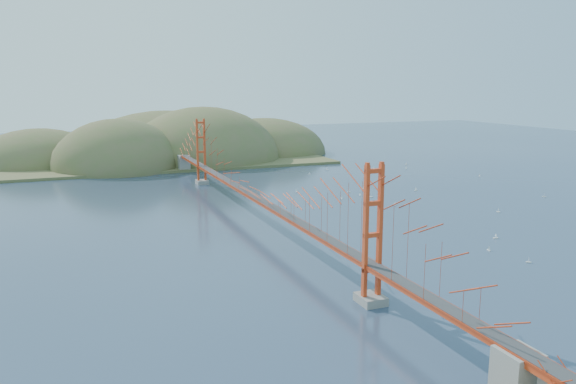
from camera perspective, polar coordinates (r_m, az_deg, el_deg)
name	(u,v)px	position (r m, az deg, el deg)	size (l,w,h in m)	color
ground	(255,221)	(73.64, -3.38, -3.00)	(320.00, 320.00, 0.00)	#2A3A54
bridge	(254,168)	(72.45, -3.49, 2.42)	(2.20, 94.40, 12.00)	gray
far_headlands	(175,158)	(139.72, -11.45, 3.45)	(84.00, 58.00, 25.00)	brown
sailboat_16	(349,192)	(93.50, 6.21, 0.05)	(0.59, 0.55, 0.66)	white
sailboat_12	(309,174)	(111.30, 2.18, 1.85)	(0.57, 0.53, 0.64)	white
sailboat_10	(489,249)	(64.59, 19.74, -5.52)	(0.39, 0.48, 0.56)	white
sailboat_2	(496,237)	(69.83, 20.34, -4.33)	(0.59, 0.52, 0.66)	white
sailboat_6	(529,261)	(61.84, 23.25, -6.49)	(0.58, 0.58, 0.61)	white
sailboat_3	(296,191)	(93.22, 0.85, 0.07)	(0.56, 0.56, 0.59)	white
sailboat_0	(395,204)	(84.78, 10.81, -1.22)	(0.46, 0.54, 0.63)	white
sailboat_8	(406,168)	(121.19, 11.91, 2.37)	(0.59, 0.59, 0.61)	white
sailboat_1	(371,196)	(89.96, 8.42, -0.43)	(0.66, 0.66, 0.69)	white
sailboat_5	(498,211)	(84.05, 20.59, -1.84)	(0.53, 0.56, 0.63)	white
sailboat_9	(480,176)	(115.33, 18.88, 1.59)	(0.54, 0.54, 0.58)	white
sailboat_4	(363,188)	(96.90, 7.64, 0.39)	(0.56, 0.56, 0.59)	white
sailboat_7	(373,168)	(120.16, 8.64, 2.41)	(0.59, 0.56, 0.66)	white
sailboat_17	(406,164)	(127.74, 11.93, 2.80)	(0.55, 0.47, 0.64)	white
sailboat_11	(544,196)	(98.11, 24.59, -0.38)	(0.63, 0.63, 0.66)	white
sailboat_14	(360,195)	(91.21, 7.35, -0.26)	(0.50, 0.51, 0.57)	white
sailboat_15	(327,169)	(117.60, 3.98, 2.33)	(0.71, 0.71, 0.74)	white
sailboat_extra_0	(342,198)	(87.85, 5.47, -0.64)	(0.60, 0.60, 0.66)	white
sailboat_extra_1	(416,190)	(96.82, 12.87, 0.21)	(0.58, 0.50, 0.66)	white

